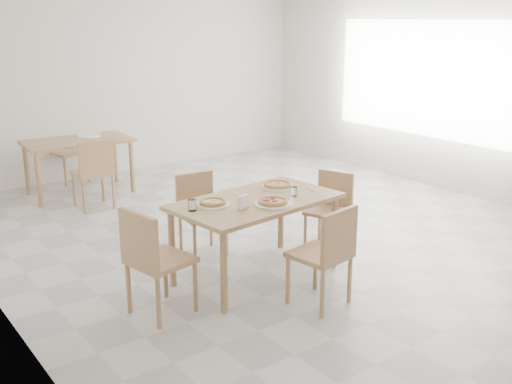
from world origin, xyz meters
TOP-DOWN VIEW (x-y plane):
  - room at (2.98, 0.30)m, footprint 7.28×7.00m
  - main_table at (-0.90, -0.92)m, footprint 1.60×1.01m
  - chair_south at (-0.79, -1.76)m, footprint 0.49×0.49m
  - chair_north at (-1.00, -0.09)m, footprint 0.45×0.45m
  - chair_west at (-2.02, -1.05)m, footprint 0.52×0.52m
  - chair_east at (0.19, -0.77)m, footprint 0.51×0.51m
  - plate_margherita at (-0.50, -0.74)m, footprint 0.31×0.31m
  - plate_mushroom at (-1.31, -0.85)m, footprint 0.29×0.29m
  - plate_pepperoni at (-0.88, -1.14)m, footprint 0.33×0.33m
  - pizza_margherita at (-0.50, -0.74)m, footprint 0.35×0.35m
  - pizza_mushroom at (-1.31, -0.85)m, footprint 0.24×0.24m
  - pizza_pepperoni at (-0.88, -1.14)m, footprint 0.29×0.29m
  - tumbler_a at (-1.53, -0.86)m, footprint 0.07×0.07m
  - tumbler_b at (-0.55, -1.04)m, footprint 0.06×0.06m
  - napkin_holder at (-1.16, -1.08)m, footprint 0.12×0.08m
  - fork_a at (-0.30, -0.99)m, footprint 0.06×0.17m
  - fork_b at (-0.95, -0.69)m, footprint 0.04×0.19m
  - second_table at (-1.19, 2.71)m, footprint 1.44×0.89m
  - chair_back_s at (-1.30, 1.90)m, footprint 0.46×0.46m
  - chair_back_n at (-1.10, 3.46)m, footprint 0.50×0.50m
  - plate_empty at (-0.97, 2.84)m, footprint 0.32×0.32m

SIDE VIEW (x-z plane):
  - chair_east at x=0.19m, z-range 0.06..0.86m
  - chair_north at x=-1.00m, z-range 0.07..0.88m
  - chair_south at x=-0.79m, z-range 0.07..0.94m
  - chair_back_n at x=-1.10m, z-range 0.07..0.94m
  - chair_back_s at x=-1.30m, z-range 0.07..0.97m
  - chair_west at x=-2.02m, z-range 0.07..0.98m
  - second_table at x=-1.19m, z-range 0.28..1.03m
  - main_table at x=-0.90m, z-range 0.29..1.04m
  - fork_a at x=-0.30m, z-range 0.75..0.76m
  - fork_b at x=-0.95m, z-range 0.75..0.76m
  - plate_margherita at x=-0.50m, z-range 0.75..0.77m
  - plate_mushroom at x=-1.31m, z-range 0.75..0.77m
  - plate_pepperoni at x=-0.88m, z-range 0.75..0.77m
  - plate_empty at x=-0.97m, z-range 0.75..0.77m
  - pizza_margherita at x=-0.50m, z-range 0.76..0.80m
  - pizza_mushroom at x=-1.31m, z-range 0.76..0.80m
  - pizza_pepperoni at x=-0.88m, z-range 0.77..0.80m
  - tumbler_b at x=-0.55m, z-range 0.75..0.83m
  - tumbler_a at x=-1.53m, z-range 0.75..0.85m
  - napkin_holder at x=-1.16m, z-range 0.75..0.87m
  - room at x=2.98m, z-range -2.00..5.00m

